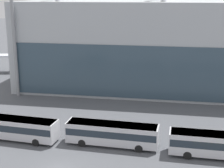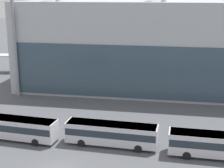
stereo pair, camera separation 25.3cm
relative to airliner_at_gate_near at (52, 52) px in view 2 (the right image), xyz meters
The scene contains 6 objects.
airliner_at_gate_near is the anchor object (origin of this frame).
shuttle_bus_0 41.82m from the airliner_at_gate_near, 77.22° to the right, with size 12.26×3.74×3.01m.
shuttle_bus_1 46.31m from the airliner_at_gate_near, 60.65° to the right, with size 12.18×3.29×3.01m.
shuttle_bus_2 54.93m from the airliner_at_gate_near, 48.88° to the right, with size 12.13×3.04×3.01m.
floodlight_mast 24.25m from the airliner_at_gate_near, 88.59° to the right, with size 2.17×2.17×29.20m.
lane_stripe_2 38.29m from the airliner_at_gate_near, 81.85° to the right, with size 11.18×0.25×0.01m, color yellow.
Camera 2 is at (12.39, -32.97, 19.50)m, focal length 55.00 mm.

